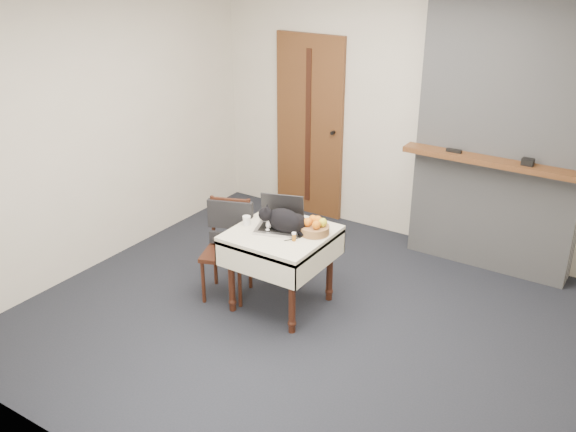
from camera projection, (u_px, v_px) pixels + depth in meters
The scene contains 12 objects.
ground at pixel (308, 322), 5.30m from camera, with size 4.50×4.50×0.00m, color black.
room_shell at pixel (342, 100), 4.94m from camera, with size 4.52×4.01×2.61m.
door at pixel (309, 127), 7.01m from camera, with size 0.82×0.10×2.00m.
chimney at pixel (503, 134), 5.74m from camera, with size 1.62×0.48×2.60m.
side_table at pixel (281, 244), 5.31m from camera, with size 0.78×0.78×0.70m.
laptop at pixel (280, 220), 5.31m from camera, with size 0.44×0.41×0.27m.
cat at pixel (285, 221), 5.21m from camera, with size 0.48×0.30×0.23m.
cream_jar at pixel (247, 220), 5.37m from camera, with size 0.07×0.07×0.08m, color white.
pill_bottle at pixel (294, 237), 5.09m from camera, with size 0.03×0.03×0.07m.
fruit_basket at pixel (315, 227), 5.21m from camera, with size 0.24×0.24×0.14m.
desk_clutter at pixel (300, 237), 5.17m from camera, with size 0.13×0.01×0.01m, color black.
chair at pixel (229, 234), 5.56m from camera, with size 0.50×0.49×0.87m.
Camera 1 is at (2.31, -3.86, 2.95)m, focal length 40.00 mm.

